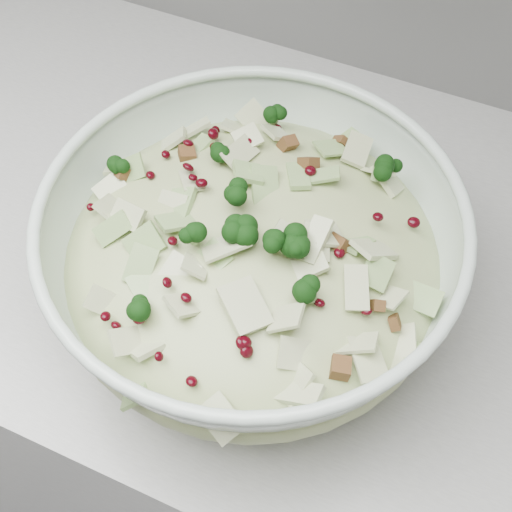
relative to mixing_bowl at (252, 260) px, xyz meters
The scene contains 3 objects.
counter 0.54m from the mixing_bowl, 110.42° to the left, with size 3.60×0.60×0.90m, color #B6B6B1.
mixing_bowl is the anchor object (origin of this frame).
salad 0.02m from the mixing_bowl, 88.21° to the left, with size 0.42×0.42×0.15m.
Camera 1 is at (0.19, 1.27, 1.49)m, focal length 50.00 mm.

